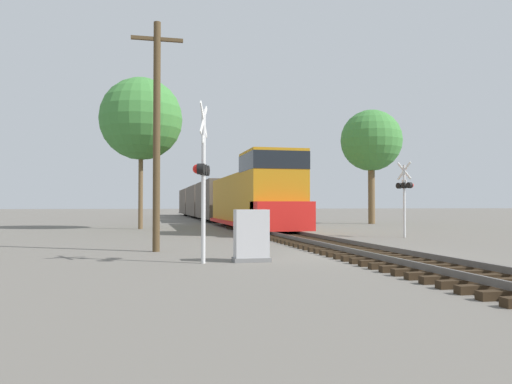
{
  "coord_description": "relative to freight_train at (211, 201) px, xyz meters",
  "views": [
    {
      "loc": [
        -6.82,
        -14.95,
        1.62
      ],
      "look_at": [
        -2.24,
        5.65,
        2.17
      ],
      "focal_mm": 35.0,
      "sensor_mm": 36.0,
      "label": 1
    }
  ],
  "objects": [
    {
      "name": "ground_plane",
      "position": [
        0.0,
        -37.43,
        -2.04
      ],
      "size": [
        400.0,
        400.0,
        0.0
      ],
      "primitive_type": "plane",
      "color": "#666059"
    },
    {
      "name": "relay_cabinet",
      "position": [
        -3.84,
        -38.39,
        -1.3
      ],
      "size": [
        1.06,
        0.57,
        1.49
      ],
      "color": "slate",
      "rests_on": "ground"
    },
    {
      "name": "crossing_signal_near",
      "position": [
        -5.27,
        -38.52,
        0.48
      ],
      "size": [
        0.57,
        1.01,
        4.46
      ],
      "rotation": [
        0.0,
        0.0,
        -1.88
      ],
      "color": "silver",
      "rests_on": "ground"
    },
    {
      "name": "crossing_signal_far",
      "position": [
        5.91,
        -29.58,
        0.35
      ],
      "size": [
        0.55,
        1.01,
        3.8
      ],
      "rotation": [
        0.0,
        0.0,
        1.86
      ],
      "color": "silver",
      "rests_on": "ground"
    },
    {
      "name": "tree_far_right",
      "position": [
        -7.13,
        -17.88,
        5.41
      ],
      "size": [
        5.56,
        5.56,
        10.24
      ],
      "color": "brown",
      "rests_on": "ground"
    },
    {
      "name": "rail_track_bed",
      "position": [
        0.0,
        -37.43,
        -1.9
      ],
      "size": [
        2.6,
        160.0,
        0.31
      ],
      "color": "black",
      "rests_on": "ground"
    },
    {
      "name": "tree_mid_background",
      "position": [
        12.24,
        -12.59,
        5.12
      ],
      "size": [
        5.28,
        5.28,
        9.85
      ],
      "color": "brown",
      "rests_on": "ground"
    },
    {
      "name": "freight_train",
      "position": [
        0.0,
        0.0,
        0.0
      ],
      "size": [
        3.06,
        58.46,
        4.57
      ],
      "color": "#B77A14",
      "rests_on": "ground"
    },
    {
      "name": "utility_pole",
      "position": [
        -6.44,
        -34.7,
        2.15
      ],
      "size": [
        1.8,
        0.25,
        8.05
      ],
      "color": "#4C3A23",
      "rests_on": "ground"
    }
  ]
}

